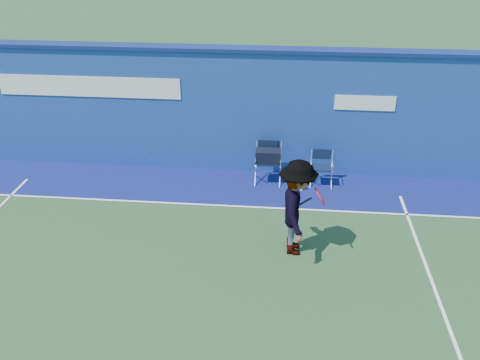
# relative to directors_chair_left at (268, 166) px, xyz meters

# --- Properties ---
(ground) EXTENTS (80.00, 80.00, 0.00)m
(ground) POSITION_rel_directors_chair_left_xyz_m (-1.41, -4.46, -0.43)
(ground) COLOR #264826
(ground) RESTS_ON ground
(stadium_wall) EXTENTS (24.00, 0.50, 3.08)m
(stadium_wall) POSITION_rel_directors_chair_left_xyz_m (-1.41, 0.74, 1.12)
(stadium_wall) COLOR navy
(stadium_wall) RESTS_ON ground
(out_of_bounds_strip) EXTENTS (24.00, 1.80, 0.01)m
(out_of_bounds_strip) POSITION_rel_directors_chair_left_xyz_m (-1.41, -0.36, -0.42)
(out_of_bounds_strip) COLOR #0D1657
(out_of_bounds_strip) RESTS_ON ground
(court_lines) EXTENTS (24.00, 12.00, 0.01)m
(court_lines) POSITION_rel_directors_chair_left_xyz_m (-1.41, -3.86, -0.41)
(court_lines) COLOR white
(court_lines) RESTS_ON out_of_bounds_strip
(directors_chair_left) EXTENTS (0.59, 0.55, 1.00)m
(directors_chair_left) POSITION_rel_directors_chair_left_xyz_m (0.00, 0.00, 0.00)
(directors_chair_left) COLOR silver
(directors_chair_left) RESTS_ON ground
(directors_chair_right) EXTENTS (0.50, 0.45, 0.84)m
(directors_chair_right) POSITION_rel_directors_chair_left_xyz_m (1.28, -0.01, -0.16)
(directors_chair_right) COLOR silver
(directors_chair_right) RESTS_ON ground
(water_bottle) EXTENTS (0.07, 0.07, 0.25)m
(water_bottle) POSITION_rel_directors_chair_left_xyz_m (0.82, -0.36, -0.30)
(water_bottle) COLOR white
(water_bottle) RESTS_ON ground
(tennis_player) EXTENTS (0.92, 1.26, 1.91)m
(tennis_player) POSITION_rel_directors_chair_left_xyz_m (0.65, -2.79, 0.53)
(tennis_player) COLOR #EA4738
(tennis_player) RESTS_ON ground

